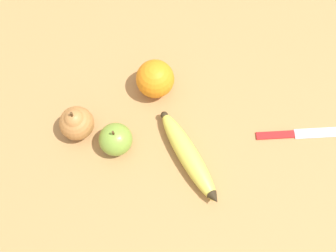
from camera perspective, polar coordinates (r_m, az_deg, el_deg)
name	(u,v)px	position (r m, az deg, el deg)	size (l,w,h in m)	color
ground_plane	(204,134)	(0.85, 5.24, -1.19)	(3.00, 3.00, 0.00)	#A87A47
banana	(189,156)	(0.81, 3.06, -4.43)	(0.22, 0.11, 0.04)	#DBCC4C
orange	(155,79)	(0.85, -1.88, 6.85)	(0.08, 0.08, 0.08)	orange
pear	(76,123)	(0.83, -13.16, 0.48)	(0.07, 0.07, 0.09)	#B2753D
apple	(116,139)	(0.81, -7.61, -1.93)	(0.07, 0.07, 0.08)	olive
paring_knife	(297,134)	(0.88, 18.17, -1.08)	(0.15, 0.15, 0.01)	silver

